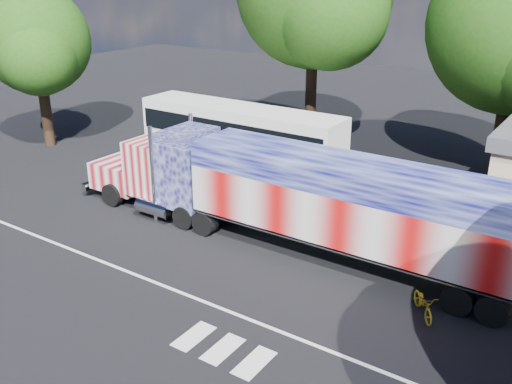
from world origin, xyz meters
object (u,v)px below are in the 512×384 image
Objects in this scene: coach_bus at (240,137)px; semi_truck at (295,196)px; tree_w_a at (37,42)px; bicycle at (424,303)px; woman at (111,189)px.

semi_truck is at bearing -42.02° from coach_bus.
tree_w_a is (-13.33, -3.36, 4.89)m from coach_bus.
semi_truck reaches higher than bicycle.
woman is at bearing 139.83° from bicycle.
tree_w_a reaches higher than bicycle.
bicycle is (14.22, -9.05, -1.47)m from coach_bus.
semi_truck is 10.63m from coach_bus.
woman reaches higher than bicycle.
tree_w_a is at bearing 131.31° from bicycle.
coach_bus is (-7.89, 7.11, -0.46)m from semi_truck.
coach_bus is 7.22× the size of bicycle.
semi_truck is at bearing -10.03° from tree_w_a.
tree_w_a is at bearing 151.97° from woman.
coach_bus is at bearing 70.11° from woman.
coach_bus is 16.92m from bicycle.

